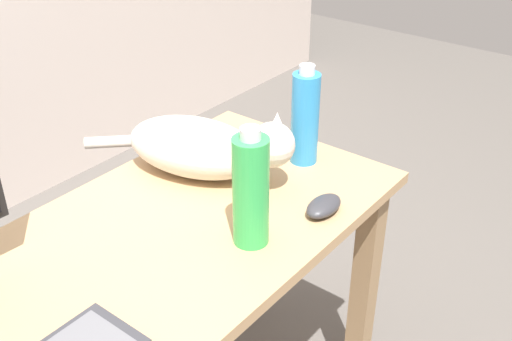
{
  "coord_description": "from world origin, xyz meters",
  "views": [
    {
      "loc": [
        -0.6,
        -0.85,
        1.58
      ],
      "look_at": [
        0.41,
        -0.05,
        0.82
      ],
      "focal_mm": 43.33,
      "sensor_mm": 36.0,
      "label": 1
    }
  ],
  "objects": [
    {
      "name": "desk",
      "position": [
        0.0,
        0.0,
        0.64
      ],
      "size": [
        1.46,
        0.62,
        0.76
      ],
      "color": "tan",
      "rests_on": "ground_plane"
    },
    {
      "name": "water_bottle",
      "position": [
        0.61,
        -0.06,
        0.89
      ],
      "size": [
        0.07,
        0.07,
        0.27
      ],
      "color": "#2D8CD1",
      "rests_on": "desk"
    },
    {
      "name": "spray_bottle",
      "position": [
        0.25,
        -0.17,
        0.89
      ],
      "size": [
        0.08,
        0.08,
        0.27
      ],
      "color": "green",
      "rests_on": "desk"
    },
    {
      "name": "cat",
      "position": [
        0.39,
        0.11,
        0.84
      ],
      "size": [
        0.27,
        0.6,
        0.2
      ],
      "color": "silver",
      "rests_on": "desk"
    },
    {
      "name": "computer_mouse",
      "position": [
        0.44,
        -0.23,
        0.78
      ],
      "size": [
        0.11,
        0.06,
        0.04
      ],
      "primitive_type": "ellipsoid",
      "color": "#333338",
      "rests_on": "desk"
    }
  ]
}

